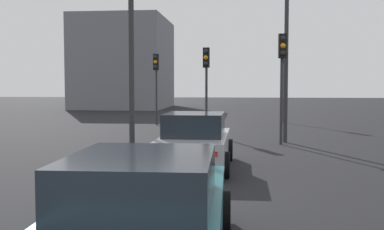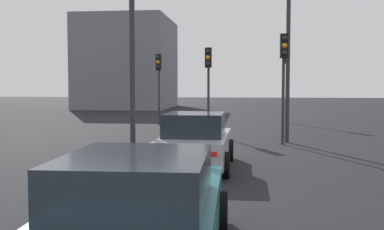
% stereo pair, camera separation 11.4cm
% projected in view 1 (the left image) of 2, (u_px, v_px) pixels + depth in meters
% --- Properties ---
extents(car_silver_lead, '(4.18, 1.97, 1.50)m').
position_uv_depth(car_silver_lead, '(195.00, 141.00, 12.57)').
color(car_silver_lead, '#A8AAB2').
rests_on(car_silver_lead, ground_plane).
extents(car_teal_second, '(4.79, 2.15, 1.44)m').
position_uv_depth(car_teal_second, '(144.00, 213.00, 5.61)').
color(car_teal_second, '#19606B').
rests_on(car_teal_second, ground_plane).
extents(traffic_light_near_left, '(0.32, 0.30, 3.91)m').
position_uv_depth(traffic_light_near_left, '(206.00, 72.00, 21.07)').
color(traffic_light_near_left, '#2D2D30').
rests_on(traffic_light_near_left, ground_plane).
extents(traffic_light_near_right, '(0.33, 0.31, 3.95)m').
position_uv_depth(traffic_light_near_right, '(156.00, 74.00, 25.92)').
color(traffic_light_near_right, '#2D2D30').
rests_on(traffic_light_near_right, ground_plane).
extents(traffic_light_far_left, '(0.32, 0.29, 4.38)m').
position_uv_depth(traffic_light_far_left, '(284.00, 70.00, 27.47)').
color(traffic_light_far_left, '#2D2D30').
rests_on(traffic_light_far_left, ground_plane).
extents(traffic_light_far_right, '(0.32, 0.30, 4.13)m').
position_uv_depth(traffic_light_far_right, '(282.00, 65.00, 17.36)').
color(traffic_light_far_right, '#2D2D30').
rests_on(traffic_light_far_right, ground_plane).
extents(street_lamp_kerbside, '(0.56, 0.36, 8.41)m').
position_uv_depth(street_lamp_kerbside, '(287.00, 16.00, 17.94)').
color(street_lamp_kerbside, '#2D2D30').
rests_on(street_lamp_kerbside, ground_plane).
extents(street_lamp_far, '(0.56, 0.36, 7.12)m').
position_uv_depth(street_lamp_far, '(131.00, 18.00, 13.75)').
color(street_lamp_far, '#2D2D30').
rests_on(street_lamp_far, ground_plane).
extents(building_facade_left, '(10.45, 8.22, 8.61)m').
position_uv_depth(building_facade_left, '(125.00, 64.00, 45.68)').
color(building_facade_left, slate).
rests_on(building_facade_left, ground_plane).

